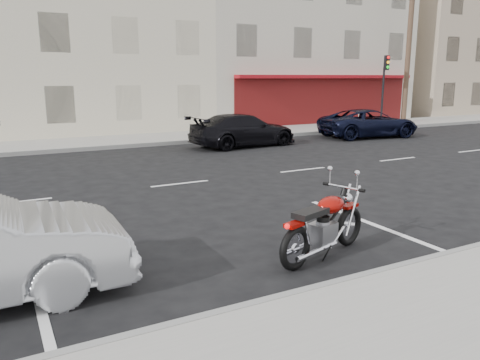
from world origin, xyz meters
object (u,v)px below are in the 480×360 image
object	(u,v)px
fire_hydrant	(360,118)
suv_far	(369,123)
utility_pole	(409,42)
car_far	(243,130)
traffic_light	(384,81)
motorcycle	(350,217)

from	to	relation	value
fire_hydrant	suv_far	distance (m)	4.28
utility_pole	fire_hydrant	size ratio (longest dim) A/B	12.50
fire_hydrant	car_far	xyz separation A→B (m)	(-9.21, -3.25, 0.13)
utility_pole	car_far	distance (m)	13.76
traffic_light	fire_hydrant	world-z (taller)	traffic_light
traffic_light	fire_hydrant	distance (m)	2.53
motorcycle	suv_far	bearing A→B (deg)	28.32
utility_pole	car_far	xyz separation A→B (m)	(-12.71, -3.35, -4.08)
utility_pole	suv_far	world-z (taller)	utility_pole
traffic_light	suv_far	bearing A→B (deg)	-141.42
fire_hydrant	suv_far	size ratio (longest dim) A/B	0.15
traffic_light	motorcycle	world-z (taller)	traffic_light
fire_hydrant	car_far	distance (m)	9.77
traffic_light	suv_far	size ratio (longest dim) A/B	0.81
traffic_light	motorcycle	bearing A→B (deg)	-136.24
fire_hydrant	car_far	bearing A→B (deg)	-160.58
fire_hydrant	suv_far	bearing A→B (deg)	-126.98
traffic_light	car_far	bearing A→B (deg)	-163.95
utility_pole	suv_far	size ratio (longest dim) A/B	1.91
utility_pole	traffic_light	size ratio (longest dim) A/B	2.37
motorcycle	car_far	distance (m)	11.65
traffic_light	suv_far	xyz separation A→B (m)	(-4.07, -3.25, -1.90)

